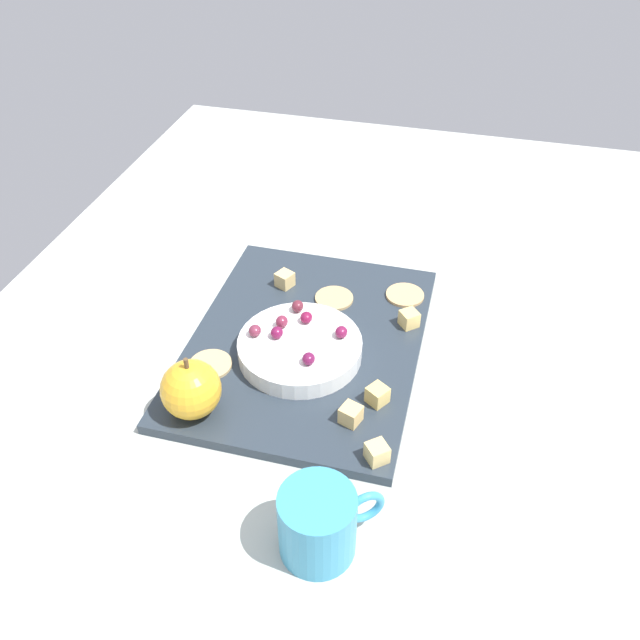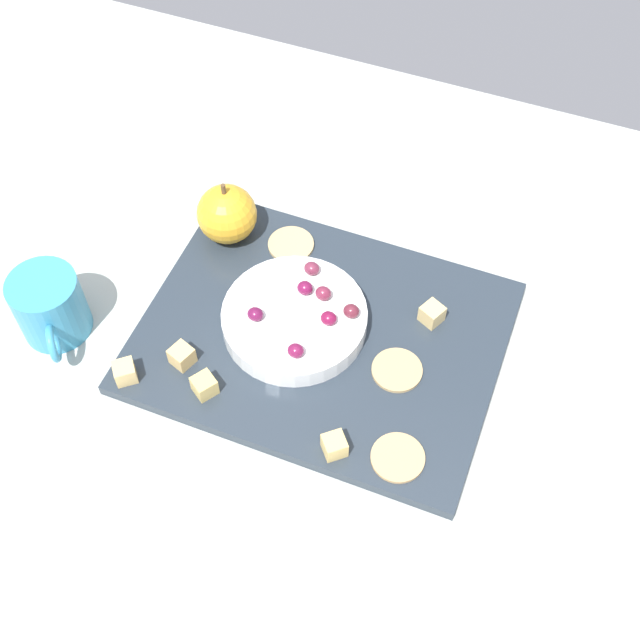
{
  "view_description": "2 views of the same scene",
  "coord_description": "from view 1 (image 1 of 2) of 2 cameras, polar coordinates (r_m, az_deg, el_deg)",
  "views": [
    {
      "loc": [
        -59.55,
        -14.33,
        61.18
      ],
      "look_at": [
        0.24,
        1.13,
        9.51
      ],
      "focal_mm": 37.29,
      "sensor_mm": 36.0,
      "label": 1
    },
    {
      "loc": [
        18.49,
        -42.34,
        77.55
      ],
      "look_at": [
        0.93,
        2.63,
        8.51
      ],
      "focal_mm": 46.69,
      "sensor_mm": 36.0,
      "label": 2
    }
  ],
  "objects": [
    {
      "name": "cheese_cube_1",
      "position": [
        0.86,
        7.66,
        0.11
      ],
      "size": [
        2.97,
        2.97,
        2.1
      ],
      "primitive_type": "cube",
      "rotation": [
        0.0,
        0.0,
        0.71
      ],
      "color": "#F0CA73",
      "rests_on": "platter"
    },
    {
      "name": "cheese_cube_2",
      "position": [
        0.7,
        4.91,
        -11.28
      ],
      "size": [
        2.96,
        2.96,
        2.1
      ],
      "primitive_type": "cube",
      "rotation": [
        0.0,
        0.0,
        0.69
      ],
      "color": "#EAC579",
      "rests_on": "platter"
    },
    {
      "name": "grape_5",
      "position": [
        0.82,
        -3.21,
        0.05
      ],
      "size": [
        1.68,
        1.51,
        1.54
      ],
      "primitive_type": "ellipsoid",
      "color": "maroon",
      "rests_on": "serving_dish"
    },
    {
      "name": "cheese_cube_3",
      "position": [
        0.92,
        -3.04,
        3.5
      ],
      "size": [
        2.8,
        2.8,
        2.1
      ],
      "primitive_type": "cube",
      "rotation": [
        0.0,
        0.0,
        1.13
      ],
      "color": "#E4C37A",
      "rests_on": "platter"
    },
    {
      "name": "grape_6",
      "position": [
        0.81,
        -5.61,
        -0.92
      ],
      "size": [
        1.68,
        1.51,
        1.38
      ],
      "primitive_type": "ellipsoid",
      "color": "maroon",
      "rests_on": "serving_dish"
    },
    {
      "name": "grape_4",
      "position": [
        0.83,
        -1.18,
        0.22
      ],
      "size": [
        1.68,
        1.51,
        1.38
      ],
      "primitive_type": "ellipsoid",
      "color": "maroon",
      "rests_on": "serving_dish"
    },
    {
      "name": "grape_2",
      "position": [
        0.77,
        -0.99,
        -3.34
      ],
      "size": [
        1.68,
        1.51,
        1.39
      ],
      "primitive_type": "ellipsoid",
      "color": "#61153E",
      "rests_on": "serving_dish"
    },
    {
      "name": "cracker_2",
      "position": [
        0.81,
        -9.38,
        -3.79
      ],
      "size": [
        5.19,
        5.19,
        0.4
      ],
      "primitive_type": "cylinder",
      "color": "tan",
      "rests_on": "platter"
    },
    {
      "name": "cheese_cube_0",
      "position": [
        0.74,
        2.65,
        -8.11
      ],
      "size": [
        2.69,
        2.69,
        2.1
      ],
      "primitive_type": "cube",
      "rotation": [
        0.0,
        0.0,
        1.23
      ],
      "color": "#EFC375",
      "rests_on": "platter"
    },
    {
      "name": "serving_dish",
      "position": [
        0.81,
        -1.73,
        -2.43
      ],
      "size": [
        15.2,
        15.2,
        2.28
      ],
      "primitive_type": "cylinder",
      "color": "white",
      "rests_on": "platter"
    },
    {
      "name": "cracker_0",
      "position": [
        0.92,
        7.3,
        2.14
      ],
      "size": [
        5.19,
        5.19,
        0.4
      ],
      "primitive_type": "cylinder",
      "color": "tan",
      "rests_on": "platter"
    },
    {
      "name": "grape_1",
      "position": [
        0.81,
        -3.73,
        -1.08
      ],
      "size": [
        1.68,
        1.51,
        1.43
      ],
      "primitive_type": "ellipsoid",
      "color": "maroon",
      "rests_on": "serving_dish"
    },
    {
      "name": "cheese_cube_4",
      "position": [
        0.76,
        4.95,
        -6.43
      ],
      "size": [
        2.91,
        2.91,
        2.1
      ],
      "primitive_type": "cube",
      "rotation": [
        0.0,
        0.0,
        0.99
      ],
      "color": "#E8C56C",
      "rests_on": "platter"
    },
    {
      "name": "apple_whole",
      "position": [
        0.74,
        -11.02,
        -5.87
      ],
      "size": [
        6.72,
        6.72,
        6.72
      ],
      "primitive_type": "sphere",
      "color": "gold",
      "rests_on": "platter"
    },
    {
      "name": "table",
      "position": [
        0.85,
        0.7,
        -4.1
      ],
      "size": [
        141.93,
        96.21,
        4.0
      ],
      "primitive_type": "cube",
      "color": "#ADB3AC",
      "rests_on": "ground"
    },
    {
      "name": "platter",
      "position": [
        0.85,
        -1.21,
        -2.01
      ],
      "size": [
        37.07,
        28.49,
        1.38
      ],
      "primitive_type": "cube",
      "color": "#28333D",
      "rests_on": "table"
    },
    {
      "name": "grape_0",
      "position": [
        0.81,
        1.91,
        -0.84
      ],
      "size": [
        1.68,
        1.51,
        1.42
      ],
      "primitive_type": "ellipsoid",
      "color": "maroon",
      "rests_on": "serving_dish"
    },
    {
      "name": "cup",
      "position": [
        0.64,
        -0.11,
        -17.06
      ],
      "size": [
        8.01,
        9.39,
        7.52
      ],
      "color": "teal",
      "rests_on": "table"
    },
    {
      "name": "grape_3",
      "position": [
        0.84,
        -1.94,
        1.19
      ],
      "size": [
        1.68,
        1.51,
        1.46
      ],
      "primitive_type": "ellipsoid",
      "color": "maroon",
      "rests_on": "serving_dish"
    },
    {
      "name": "apple_stem",
      "position": [
        0.72,
        -11.41,
        -3.66
      ],
      "size": [
        0.5,
        0.5,
        1.2
      ],
      "primitive_type": "cylinder",
      "color": "brown",
      "rests_on": "apple_whole"
    },
    {
      "name": "cracker_1",
      "position": [
        0.9,
        1.22,
        1.87
      ],
      "size": [
        5.19,
        5.19,
        0.4
      ],
      "primitive_type": "cylinder",
      "color": "tan",
      "rests_on": "platter"
    }
  ]
}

